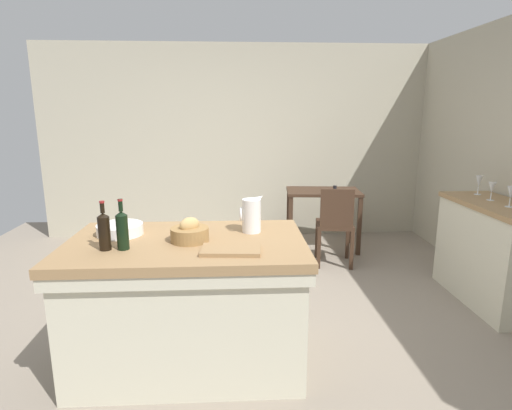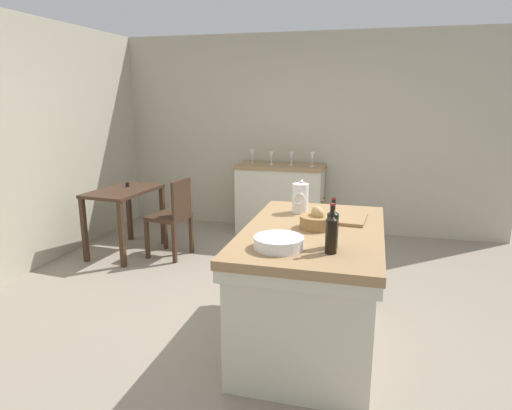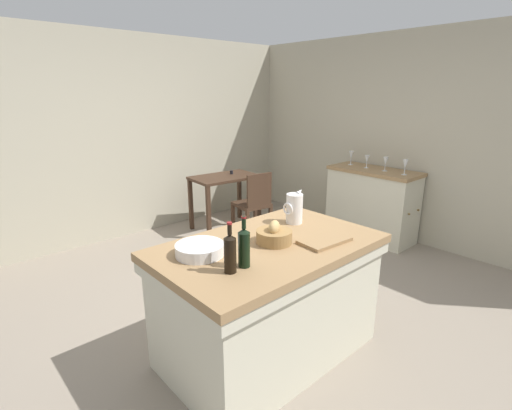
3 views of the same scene
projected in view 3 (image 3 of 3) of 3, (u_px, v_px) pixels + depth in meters
ground_plane at (260, 306)px, 3.48m from camera, size 6.76×6.76×0.00m
wall_back at (126, 138)px, 4.95m from camera, size 5.32×0.12×2.60m
wall_right at (412, 140)px, 4.77m from camera, size 0.12×5.20×2.60m
island_table at (268, 295)px, 2.73m from camera, size 1.56×0.97×0.89m
side_cabinet at (372, 204)px, 4.99m from camera, size 0.52×1.16×0.93m
writing_desk at (225, 185)px, 5.30m from camera, size 0.94×0.63×0.81m
wooden_chair at (254, 203)px, 4.92m from camera, size 0.45×0.45×0.90m
pitcher at (294, 208)px, 2.98m from camera, size 0.17×0.13×0.28m
wash_bowl at (200, 250)px, 2.41m from camera, size 0.31×0.31×0.07m
bread_basket at (274, 235)px, 2.60m from camera, size 0.25×0.25×0.16m
cutting_board at (325, 240)px, 2.63m from camera, size 0.37×0.23×0.02m
wine_bottle_dark at (244, 247)px, 2.23m from camera, size 0.07×0.07×0.32m
wine_bottle_amber at (230, 252)px, 2.16m from camera, size 0.07×0.07×0.31m
wine_glass_far_left at (405, 164)px, 4.50m from camera, size 0.07×0.07×0.19m
wine_glass_left at (386, 161)px, 4.72m from camera, size 0.07×0.07×0.18m
wine_glass_middle at (367, 159)px, 4.91m from camera, size 0.07×0.07×0.17m
wine_glass_right at (351, 155)px, 5.13m from camera, size 0.07×0.07×0.19m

